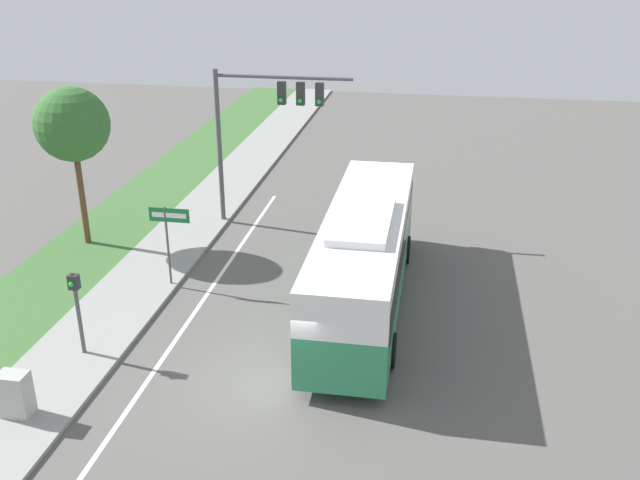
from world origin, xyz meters
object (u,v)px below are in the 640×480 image
at_px(pedestrian_signal, 77,301).
at_px(street_sign, 169,230).
at_px(signal_gantry, 263,114).
at_px(bus, 365,252).
at_px(utility_cabinet, 15,394).

xyz_separation_m(pedestrian_signal, street_sign, (0.97, 4.76, 0.32)).
bearing_deg(street_sign, signal_gantry, 73.89).
height_order(signal_gantry, street_sign, signal_gantry).
height_order(bus, pedestrian_signal, bus).
xyz_separation_m(bus, pedestrian_signal, (-7.73, -4.60, -0.08)).
xyz_separation_m(signal_gantry, pedestrian_signal, (-2.79, -11.07, -2.93)).
xyz_separation_m(pedestrian_signal, utility_cabinet, (-0.26, -3.03, -1.11)).
bearing_deg(bus, pedestrian_signal, -149.26).
bearing_deg(signal_gantry, utility_cabinet, -102.21).
height_order(bus, signal_gantry, signal_gantry).
distance_m(bus, street_sign, 6.77).
distance_m(signal_gantry, street_sign, 7.07).
xyz_separation_m(signal_gantry, street_sign, (-1.82, -6.31, -2.61)).
relative_size(signal_gantry, pedestrian_signal, 2.47).
bearing_deg(pedestrian_signal, street_sign, 78.46).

